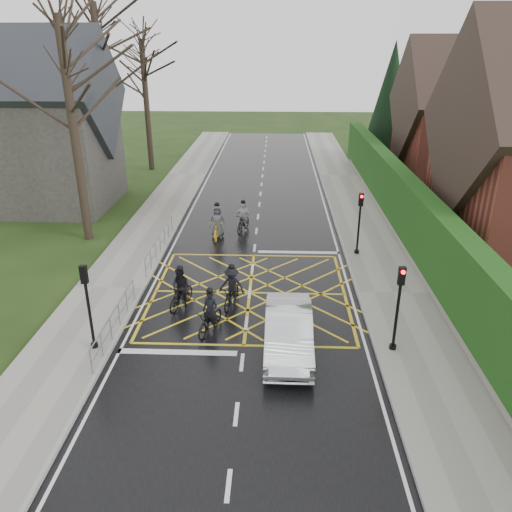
# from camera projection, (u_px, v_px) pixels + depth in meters

# --- Properties ---
(ground) EXTENTS (120.00, 120.00, 0.00)m
(ground) POSITION_uv_depth(u_px,v_px,m) (250.00, 293.00, 21.11)
(ground) COLOR black
(ground) RESTS_ON ground
(road) EXTENTS (9.00, 80.00, 0.01)m
(road) POSITION_uv_depth(u_px,v_px,m) (250.00, 293.00, 21.11)
(road) COLOR black
(road) RESTS_ON ground
(sidewalk_right) EXTENTS (3.00, 80.00, 0.15)m
(sidewalk_right) POSITION_uv_depth(u_px,v_px,m) (393.00, 294.00, 20.87)
(sidewalk_right) COLOR gray
(sidewalk_right) RESTS_ON ground
(sidewalk_left) EXTENTS (3.00, 80.00, 0.15)m
(sidewalk_left) POSITION_uv_depth(u_px,v_px,m) (110.00, 289.00, 21.30)
(sidewalk_left) COLOR gray
(sidewalk_left) RESTS_ON ground
(stone_wall) EXTENTS (0.50, 38.00, 0.70)m
(stone_wall) POSITION_uv_depth(u_px,v_px,m) (402.00, 237.00, 26.20)
(stone_wall) COLOR slate
(stone_wall) RESTS_ON ground
(hedge) EXTENTS (0.90, 38.00, 2.80)m
(hedge) POSITION_uv_depth(u_px,v_px,m) (406.00, 205.00, 25.51)
(hedge) COLOR #173D10
(hedge) RESTS_ON stone_wall
(house_far) EXTENTS (9.80, 8.80, 10.30)m
(house_far) POSITION_uv_depth(u_px,v_px,m) (469.00, 125.00, 35.38)
(house_far) COLOR maroon
(house_far) RESTS_ON ground
(conifer) EXTENTS (4.60, 4.60, 10.00)m
(conifer) POSITION_uv_depth(u_px,v_px,m) (390.00, 103.00, 42.62)
(conifer) COLOR black
(conifer) RESTS_ON ground
(church) EXTENTS (8.80, 7.80, 11.00)m
(church) POSITION_uv_depth(u_px,v_px,m) (40.00, 128.00, 30.67)
(church) COLOR #2D2B28
(church) RESTS_ON ground
(tree_near) EXTENTS (9.24, 9.24, 11.44)m
(tree_near) POSITION_uv_depth(u_px,v_px,m) (67.00, 84.00, 23.82)
(tree_near) COLOR black
(tree_near) RESTS_ON ground
(tree_mid) EXTENTS (10.08, 10.08, 12.48)m
(tree_mid) POSITION_uv_depth(u_px,v_px,m) (100.00, 62.00, 30.91)
(tree_mid) COLOR black
(tree_mid) RESTS_ON ground
(tree_far) EXTENTS (8.40, 8.40, 10.40)m
(tree_far) POSITION_uv_depth(u_px,v_px,m) (144.00, 78.00, 38.80)
(tree_far) COLOR black
(tree_far) RESTS_ON ground
(railing_south) EXTENTS (0.05, 5.04, 1.03)m
(railing_south) POSITION_uv_depth(u_px,v_px,m) (114.00, 316.00, 17.76)
(railing_south) COLOR slate
(railing_south) RESTS_ON ground
(railing_north) EXTENTS (0.05, 6.04, 1.03)m
(railing_north) POSITION_uv_depth(u_px,v_px,m) (160.00, 240.00, 24.64)
(railing_north) COLOR slate
(railing_north) RESTS_ON ground
(traffic_light_ne) EXTENTS (0.24, 0.31, 3.21)m
(traffic_light_ne) POSITION_uv_depth(u_px,v_px,m) (359.00, 224.00, 24.12)
(traffic_light_ne) COLOR black
(traffic_light_ne) RESTS_ON ground
(traffic_light_se) EXTENTS (0.24, 0.31, 3.21)m
(traffic_light_se) POSITION_uv_depth(u_px,v_px,m) (397.00, 310.00, 16.41)
(traffic_light_se) COLOR black
(traffic_light_se) RESTS_ON ground
(traffic_light_sw) EXTENTS (0.24, 0.31, 3.21)m
(traffic_light_sw) POSITION_uv_depth(u_px,v_px,m) (89.00, 308.00, 16.51)
(traffic_light_sw) COLOR black
(traffic_light_sw) RESTS_ON ground
(cyclist_rear) EXTENTS (1.19, 1.91, 1.75)m
(cyclist_rear) POSITION_uv_depth(u_px,v_px,m) (210.00, 318.00, 18.10)
(cyclist_rear) COLOR black
(cyclist_rear) RESTS_ON ground
(cyclist_back) EXTENTS (1.09, 1.85, 1.79)m
(cyclist_back) POSITION_uv_depth(u_px,v_px,m) (181.00, 292.00, 19.74)
(cyclist_back) COLOR black
(cyclist_back) RESTS_ON ground
(cyclist_mid) EXTENTS (1.16, 1.92, 1.78)m
(cyclist_mid) POSITION_uv_depth(u_px,v_px,m) (232.00, 290.00, 19.91)
(cyclist_mid) COLOR black
(cyclist_mid) RESTS_ON ground
(cyclist_front) EXTENTS (1.05, 1.89, 1.82)m
(cyclist_front) POSITION_uv_depth(u_px,v_px,m) (243.00, 220.00, 27.70)
(cyclist_front) COLOR black
(cyclist_front) RESTS_ON ground
(cyclist_lead) EXTENTS (0.89, 2.03, 1.97)m
(cyclist_lead) POSITION_uv_depth(u_px,v_px,m) (217.00, 226.00, 26.82)
(cyclist_lead) COLOR gold
(cyclist_lead) RESTS_ON ground
(car) EXTENTS (1.61, 4.55, 1.50)m
(car) POSITION_uv_depth(u_px,v_px,m) (288.00, 331.00, 16.91)
(car) COLOR silver
(car) RESTS_ON ground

